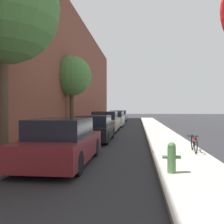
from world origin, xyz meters
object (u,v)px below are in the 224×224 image
Objects in this scene: parked_car_grey at (117,117)px; street_tree_far at (72,76)px; parked_car_white at (114,119)px; parked_car_silver at (120,116)px; fire_hydrant at (172,157)px; street_tree_near at (3,7)px; parked_car_maroon at (62,143)px; parked_car_champagne at (106,122)px; parked_car_black at (95,129)px; bicycle at (194,143)px.

street_tree_far is at bearing -103.31° from parked_car_grey.
parked_car_white is 0.90× the size of parked_car_grey.
fire_hydrant is at bearing -83.43° from parked_car_silver.
parked_car_grey is 21.00m from street_tree_near.
parked_car_maroon is 0.94× the size of parked_car_champagne.
parked_car_black is 7.36m from fire_hydrant.
street_tree_far is (-2.48, -16.36, 3.42)m from parked_car_silver.
street_tree_near is (-2.36, -15.34, 4.54)m from parked_car_white.
bicycle is at bearing -76.92° from parked_car_grey.
parked_car_maroon reaches higher than parked_car_white.
parked_car_champagne is at bearing 90.16° from parked_car_maroon.
parked_car_champagne is 0.64× the size of street_tree_near.
street_tree_far reaches higher than fire_hydrant.
bicycle is (4.44, -19.09, -0.27)m from parked_car_grey.
street_tree_near is (-2.37, -4.83, 4.56)m from parked_car_black.
bicycle is at bearing -79.83° from parked_car_silver.
parked_car_maroon reaches higher than bicycle.
parked_car_black is 0.97× the size of parked_car_grey.
parked_car_white is at bearing 89.68° from parked_car_maroon.
parked_car_grey is (-0.09, 5.04, 0.04)m from parked_car_white.
parked_car_maroon is 2.85× the size of bicycle.
parked_car_grey is 1.10× the size of parked_car_silver.
parked_car_white is 16.17m from street_tree_near.
parked_car_black is (0.09, 5.47, -0.03)m from parked_car_maroon.
street_tree_far is (-2.60, -5.54, 3.44)m from parked_car_white.
parked_car_grey is at bearing 83.64° from street_tree_near.
parked_car_maroon is at bearing -76.48° from street_tree_far.
parked_car_champagne is 9.94m from bicycle.
parked_car_black is 0.77× the size of street_tree_far.
parked_car_champagne is at bearing 121.12° from bicycle.
bicycle is at bearing -72.81° from parked_car_white.
parked_car_black is at bearing 114.94° from fire_hydrant.
parked_car_maroon is 5.11m from street_tree_near.
street_tree_far is at bearing -98.62° from parked_car_silver.
street_tree_far is (-2.50, -10.59, 3.40)m from parked_car_grey.
parked_car_champagne is (-0.12, 5.34, 0.07)m from parked_car_black.
parked_car_silver reaches higher than parked_car_white.
parked_car_silver is 25.26m from bicycle.
parked_car_black is 1.07× the size of parked_car_silver.
parked_car_maroon is 21.02m from parked_car_grey.
parked_car_silver reaches higher than parked_car_black.
street_tree_near reaches higher than parked_car_silver.
parked_car_grey reaches higher than bicycle.
fire_hydrant is (3.20, -22.22, -0.19)m from parked_car_grey.
street_tree_far is 7.11× the size of fire_hydrant.
parked_car_white is (0.12, 5.17, -0.05)m from parked_car_champagne.
bicycle is at bearing 68.50° from fire_hydrant.
parked_car_grey is (0.03, 10.21, -0.01)m from parked_car_champagne.
parked_car_silver reaches higher than parked_car_maroon.
parked_car_grey reaches higher than parked_car_black.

